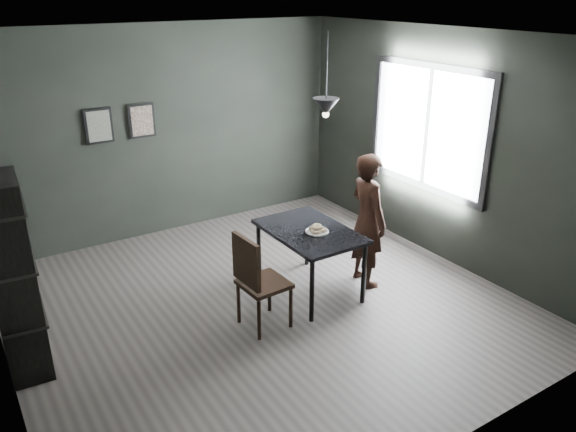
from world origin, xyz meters
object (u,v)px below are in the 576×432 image
white_plate (317,232)px  pendant_lamp (326,107)px  wood_chair (256,277)px  shelf_unit (14,279)px  cafe_table (310,236)px  woman (368,220)px

white_plate → pendant_lamp: pendant_lamp is taller
wood_chair → pendant_lamp: 1.90m
shelf_unit → pendant_lamp: (3.17, -0.11, 1.15)m
wood_chair → cafe_table: bearing=18.1°
cafe_table → shelf_unit: shelf_unit is taller
cafe_table → white_plate: white_plate is taller
cafe_table → wood_chair: size_ratio=1.17×
cafe_table → wood_chair: 0.94m
woman → shelf_unit: (-3.58, 0.40, 0.13)m
cafe_table → woman: size_ratio=0.77×
cafe_table → woman: (0.66, -0.19, 0.11)m
woman → pendant_lamp: size_ratio=1.80×
woman → shelf_unit: shelf_unit is taller
white_plate → pendant_lamp: size_ratio=0.27×
wood_chair → woman: bearing=2.5°
white_plate → wood_chair: 0.94m
shelf_unit → cafe_table: bearing=0.2°
wood_chair → pendant_lamp: size_ratio=1.18×
cafe_table → white_plate: bearing=-78.6°
white_plate → shelf_unit: shelf_unit is taller
cafe_table → shelf_unit: bearing=175.9°
pendant_lamp → shelf_unit: bearing=178.0°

